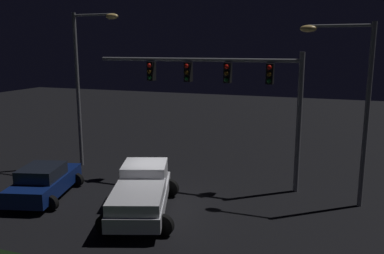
{
  "coord_description": "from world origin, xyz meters",
  "views": [
    {
      "loc": [
        7.29,
        -15.33,
        6.73
      ],
      "look_at": [
        1.1,
        1.94,
        3.06
      ],
      "focal_mm": 37.72,
      "sensor_mm": 36.0,
      "label": 1
    }
  ],
  "objects_px": {
    "pickup_truck": "(142,189)",
    "traffic_signal_gantry": "(228,83)",
    "street_lamp_left": "(85,72)",
    "street_lamp_right": "(352,91)",
    "car_sedan": "(44,182)"
  },
  "relations": [
    {
      "from": "traffic_signal_gantry",
      "to": "street_lamp_left",
      "type": "distance_m",
      "value": 8.16
    },
    {
      "from": "car_sedan",
      "to": "street_lamp_left",
      "type": "xyz_separation_m",
      "value": [
        -0.88,
        4.89,
        4.61
      ]
    },
    {
      "from": "pickup_truck",
      "to": "street_lamp_left",
      "type": "bearing_deg",
      "value": 30.65
    },
    {
      "from": "pickup_truck",
      "to": "traffic_signal_gantry",
      "type": "height_order",
      "value": "traffic_signal_gantry"
    },
    {
      "from": "pickup_truck",
      "to": "car_sedan",
      "type": "xyz_separation_m",
      "value": [
        -4.92,
        0.02,
        -0.26
      ]
    },
    {
      "from": "traffic_signal_gantry",
      "to": "street_lamp_right",
      "type": "distance_m",
      "value": 5.57
    },
    {
      "from": "pickup_truck",
      "to": "car_sedan",
      "type": "relative_size",
      "value": 1.22
    },
    {
      "from": "pickup_truck",
      "to": "traffic_signal_gantry",
      "type": "distance_m",
      "value": 6.58
    },
    {
      "from": "pickup_truck",
      "to": "traffic_signal_gantry",
      "type": "bearing_deg",
      "value": -45.9
    },
    {
      "from": "pickup_truck",
      "to": "car_sedan",
      "type": "bearing_deg",
      "value": 70.66
    },
    {
      "from": "car_sedan",
      "to": "street_lamp_left",
      "type": "relative_size",
      "value": 0.55
    },
    {
      "from": "pickup_truck",
      "to": "street_lamp_right",
      "type": "relative_size",
      "value": 0.75
    },
    {
      "from": "street_lamp_left",
      "to": "traffic_signal_gantry",
      "type": "bearing_deg",
      "value": -1.86
    },
    {
      "from": "pickup_truck",
      "to": "street_lamp_left",
      "type": "relative_size",
      "value": 0.68
    },
    {
      "from": "street_lamp_left",
      "to": "street_lamp_right",
      "type": "bearing_deg",
      "value": -4.86
    }
  ]
}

